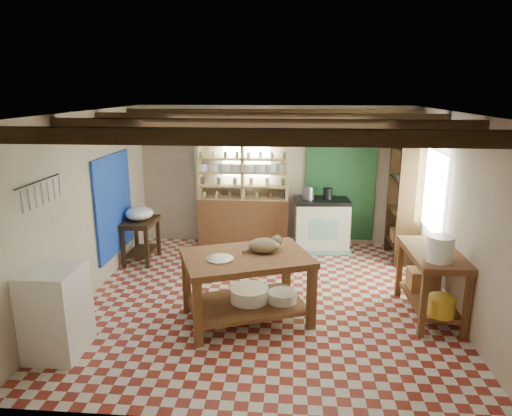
# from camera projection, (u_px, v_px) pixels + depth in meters

# --- Properties ---
(floor) EXTENTS (5.00, 5.00, 0.02)m
(floor) POSITION_uv_depth(u_px,v_px,m) (264.00, 299.00, 6.49)
(floor) COLOR maroon
(floor) RESTS_ON ground
(ceiling) EXTENTS (5.00, 5.00, 0.02)m
(ceiling) POSITION_uv_depth(u_px,v_px,m) (265.00, 112.00, 5.83)
(ceiling) COLOR #444549
(ceiling) RESTS_ON wall_back
(wall_back) EXTENTS (5.00, 0.04, 2.60)m
(wall_back) POSITION_uv_depth(u_px,v_px,m) (273.00, 176.00, 8.57)
(wall_back) COLOR #BBAD96
(wall_back) RESTS_ON floor
(wall_front) EXTENTS (5.00, 0.04, 2.60)m
(wall_front) POSITION_uv_depth(u_px,v_px,m) (245.00, 289.00, 3.75)
(wall_front) COLOR #BBAD96
(wall_front) RESTS_ON floor
(wall_left) EXTENTS (0.04, 5.00, 2.60)m
(wall_left) POSITION_uv_depth(u_px,v_px,m) (86.00, 206.00, 6.36)
(wall_left) COLOR #BBAD96
(wall_left) RESTS_ON floor
(wall_right) EXTENTS (0.04, 5.00, 2.60)m
(wall_right) POSITION_uv_depth(u_px,v_px,m) (455.00, 214.00, 5.96)
(wall_right) COLOR #BBAD96
(wall_right) RESTS_ON floor
(ceiling_beams) EXTENTS (5.00, 3.80, 0.15)m
(ceiling_beams) POSITION_uv_depth(u_px,v_px,m) (265.00, 122.00, 5.86)
(ceiling_beams) COLOR #342212
(ceiling_beams) RESTS_ON ceiling
(blue_wall_patch) EXTENTS (0.04, 1.40, 1.60)m
(blue_wall_patch) POSITION_uv_depth(u_px,v_px,m) (114.00, 205.00, 7.28)
(blue_wall_patch) COLOR #183DB5
(blue_wall_patch) RESTS_ON wall_left
(green_wall_patch) EXTENTS (1.30, 0.04, 2.30)m
(green_wall_patch) POSITION_uv_depth(u_px,v_px,m) (340.00, 180.00, 8.46)
(green_wall_patch) COLOR #1E4B27
(green_wall_patch) RESTS_ON wall_back
(window_back) EXTENTS (0.90, 0.02, 0.80)m
(window_back) POSITION_uv_depth(u_px,v_px,m) (246.00, 155.00, 8.49)
(window_back) COLOR white
(window_back) RESTS_ON wall_back
(window_right) EXTENTS (0.02, 1.30, 1.20)m
(window_right) POSITION_uv_depth(u_px,v_px,m) (432.00, 190.00, 6.90)
(window_right) COLOR white
(window_right) RESTS_ON wall_right
(utensil_rail) EXTENTS (0.06, 0.90, 0.28)m
(utensil_rail) POSITION_uv_depth(u_px,v_px,m) (40.00, 192.00, 5.08)
(utensil_rail) COLOR black
(utensil_rail) RESTS_ON wall_left
(pot_rack) EXTENTS (0.86, 0.12, 0.36)m
(pot_rack) POSITION_uv_depth(u_px,v_px,m) (345.00, 132.00, 7.81)
(pot_rack) COLOR black
(pot_rack) RESTS_ON ceiling
(shelving_unit) EXTENTS (1.70, 0.34, 2.20)m
(shelving_unit) POSITION_uv_depth(u_px,v_px,m) (243.00, 188.00, 8.48)
(shelving_unit) COLOR tan
(shelving_unit) RESTS_ON floor
(tall_rack) EXTENTS (0.40, 0.86, 2.00)m
(tall_rack) POSITION_uv_depth(u_px,v_px,m) (404.00, 203.00, 7.79)
(tall_rack) COLOR #342212
(tall_rack) RESTS_ON floor
(work_table) EXTENTS (1.82, 1.53, 0.88)m
(work_table) POSITION_uv_depth(u_px,v_px,m) (247.00, 288.00, 5.80)
(work_table) COLOR brown
(work_table) RESTS_ON floor
(stove) EXTENTS (1.03, 0.73, 0.96)m
(stove) POSITION_uv_depth(u_px,v_px,m) (321.00, 224.00, 8.37)
(stove) COLOR beige
(stove) RESTS_ON floor
(prep_table) EXTENTS (0.51, 0.74, 0.74)m
(prep_table) POSITION_uv_depth(u_px,v_px,m) (141.00, 241.00, 7.81)
(prep_table) COLOR #342212
(prep_table) RESTS_ON floor
(white_cabinet) EXTENTS (0.57, 0.68, 1.01)m
(white_cabinet) POSITION_uv_depth(u_px,v_px,m) (56.00, 311.00, 5.06)
(white_cabinet) COLOR white
(white_cabinet) RESTS_ON floor
(right_counter) EXTENTS (0.66, 1.26, 0.89)m
(right_counter) POSITION_uv_depth(u_px,v_px,m) (430.00, 283.00, 5.91)
(right_counter) COLOR brown
(right_counter) RESTS_ON floor
(cat) EXTENTS (0.50, 0.47, 0.18)m
(cat) POSITION_uv_depth(u_px,v_px,m) (264.00, 245.00, 5.78)
(cat) COLOR #957F57
(cat) RESTS_ON work_table
(steel_tray) EXTENTS (0.44, 0.44, 0.02)m
(steel_tray) POSITION_uv_depth(u_px,v_px,m) (220.00, 259.00, 5.55)
(steel_tray) COLOR #939399
(steel_tray) RESTS_ON work_table
(basin_large) EXTENTS (0.65, 0.65, 0.17)m
(basin_large) POSITION_uv_depth(u_px,v_px,m) (249.00, 294.00, 5.89)
(basin_large) COLOR white
(basin_large) RESTS_ON work_table
(basin_small) EXTENTS (0.49, 0.49, 0.13)m
(basin_small) POSITION_uv_depth(u_px,v_px,m) (282.00, 297.00, 5.87)
(basin_small) COLOR white
(basin_small) RESTS_ON work_table
(kettle_left) EXTENTS (0.22, 0.22, 0.23)m
(kettle_left) POSITION_uv_depth(u_px,v_px,m) (308.00, 193.00, 8.22)
(kettle_left) COLOR #939399
(kettle_left) RESTS_ON stove
(kettle_right) EXTENTS (0.17, 0.17, 0.20)m
(kettle_right) POSITION_uv_depth(u_px,v_px,m) (328.00, 194.00, 8.22)
(kettle_right) COLOR black
(kettle_right) RESTS_ON stove
(enamel_bowl) EXTENTS (0.47, 0.47, 0.23)m
(enamel_bowl) POSITION_uv_depth(u_px,v_px,m) (139.00, 213.00, 7.69)
(enamel_bowl) COLOR white
(enamel_bowl) RESTS_ON prep_table
(white_bucket) EXTENTS (0.32, 0.32, 0.31)m
(white_bucket) POSITION_uv_depth(u_px,v_px,m) (440.00, 249.00, 5.42)
(white_bucket) COLOR white
(white_bucket) RESTS_ON right_counter
(wicker_basket) EXTENTS (0.40, 0.32, 0.27)m
(wicker_basket) POSITION_uv_depth(u_px,v_px,m) (423.00, 279.00, 6.22)
(wicker_basket) COLOR #A87443
(wicker_basket) RESTS_ON right_counter
(yellow_tub) EXTENTS (0.33, 0.33, 0.24)m
(yellow_tub) POSITION_uv_depth(u_px,v_px,m) (441.00, 306.00, 5.50)
(yellow_tub) COLOR gold
(yellow_tub) RESTS_ON right_counter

